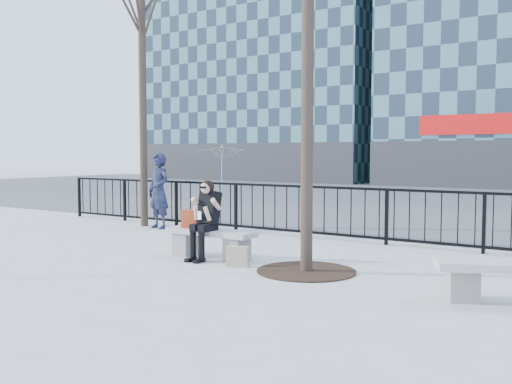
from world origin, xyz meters
The scene contains 12 objects.
ground centered at (0.00, 0.00, 0.00)m, with size 120.00×120.00×0.00m, color #A7A7A2.
street_surface centered at (0.00, 15.00, 0.00)m, with size 60.00×23.00×0.01m, color #474747.
railing centered at (0.00, 3.00, 0.55)m, with size 14.00×0.06×1.10m.
building_left centered at (-15.00, 27.00, 11.30)m, with size 16.20×10.20×22.60m.
tree_left centered at (-4.00, 2.50, 4.86)m, with size 2.80×2.80×6.50m.
tree_grate centered at (1.90, -0.10, 0.01)m, with size 1.50×1.50×0.02m, color black.
bench_main centered at (0.00, 0.00, 0.30)m, with size 1.65×0.46×0.49m.
seated_woman centered at (0.00, -0.16, 0.67)m, with size 0.50×0.64×1.34m.
handbag centered at (-0.40, 0.02, 0.65)m, with size 0.38×0.18×0.31m, color #AB3515.
shopping_bag centered at (0.81, -0.35, 0.16)m, with size 0.34×0.13×0.32m, color beige.
standing_man centered at (-3.36, 2.33, 0.89)m, with size 0.65×0.43×1.79m, color black.
vendor_umbrella centered at (-5.36, 7.45, 1.05)m, with size 2.29×2.34×2.10m, color yellow.
Camera 1 is at (5.93, -7.61, 1.80)m, focal length 40.00 mm.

